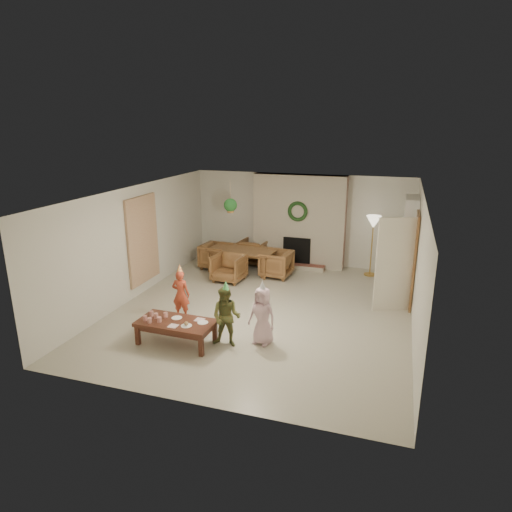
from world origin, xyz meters
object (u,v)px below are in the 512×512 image
at_px(dining_chair_near, 229,268).
at_px(coffee_table_top, 176,323).
at_px(child_plaid, 226,317).
at_px(child_pink, 262,316).
at_px(dining_chair_right, 276,264).
at_px(child_red, 181,294).
at_px(dining_chair_left, 216,256).
at_px(dining_table, 242,261).
at_px(dining_chair_far, 254,252).

distance_m(dining_chair_near, coffee_table_top, 3.39).
xyz_separation_m(child_plaid, child_pink, (0.58, 0.28, -0.02)).
distance_m(dining_chair_right, child_red, 3.25).
xyz_separation_m(dining_chair_right, child_red, (-1.16, -3.04, 0.16)).
distance_m(dining_chair_near, dining_chair_left, 1.10).
height_order(dining_table, coffee_table_top, dining_table).
relative_size(dining_chair_near, dining_chair_left, 1.00).
height_order(dining_chair_right, child_red, child_red).
height_order(dining_chair_far, child_pink, child_pink).
xyz_separation_m(dining_table, child_red, (-0.19, -3.13, 0.20)).
bearing_deg(dining_chair_far, child_plaid, 107.88).
relative_size(dining_chair_left, child_pink, 0.71).
xyz_separation_m(dining_chair_right, coffee_table_top, (-0.74, -4.05, 0.05)).
distance_m(dining_chair_far, child_red, 3.91).
xyz_separation_m(dining_table, dining_chair_left, (-0.77, 0.07, 0.03)).
relative_size(coffee_table_top, child_red, 1.36).
xyz_separation_m(dining_chair_right, child_plaid, (0.15, -3.86, 0.21)).
xyz_separation_m(dining_chair_near, child_pink, (1.77, -2.90, 0.19)).
xyz_separation_m(dining_chair_near, dining_chair_far, (0.15, 1.54, 0.00)).
bearing_deg(dining_chair_left, child_red, -164.31).
bearing_deg(child_red, dining_chair_far, -97.22).
relative_size(dining_table, child_pink, 1.65).
relative_size(dining_chair_near, child_plaid, 0.69).
bearing_deg(child_red, dining_chair_near, -96.22).
height_order(coffee_table_top, child_red, child_red).
height_order(dining_chair_far, dining_chair_left, same).
relative_size(dining_table, dining_chair_far, 2.34).
height_order(dining_chair_far, child_plaid, child_plaid).
height_order(dining_chair_far, child_red, child_red).
distance_m(dining_table, dining_chair_left, 0.78).
relative_size(dining_chair_far, child_pink, 0.71).
xyz_separation_m(dining_table, dining_chair_right, (0.97, -0.09, 0.03)).
bearing_deg(dining_chair_right, child_red, -15.45).
height_order(dining_chair_near, child_pink, child_pink).
height_order(dining_table, dining_chair_left, dining_chair_left).
bearing_deg(dining_chair_right, dining_chair_left, -90.00).
bearing_deg(dining_table, dining_chair_right, -0.00).
relative_size(dining_chair_near, child_red, 0.74).
xyz_separation_m(dining_table, child_plaid, (1.12, -3.95, 0.24)).
distance_m(dining_chair_far, child_plaid, 4.84).
height_order(dining_table, child_red, child_red).
bearing_deg(dining_chair_near, coffee_table_top, -79.55).
distance_m(coffee_table_top, child_plaid, 0.93).
bearing_deg(dining_chair_right, coffee_table_top, -4.94).
relative_size(dining_chair_far, dining_chair_right, 1.00).
bearing_deg(dining_table, child_plaid, -68.79).
height_order(coffee_table_top, child_plaid, child_plaid).
bearing_deg(child_red, child_plaid, 144.43).
bearing_deg(dining_chair_right, dining_chair_far, -128.66).
bearing_deg(dining_chair_far, dining_chair_right, 141.34).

